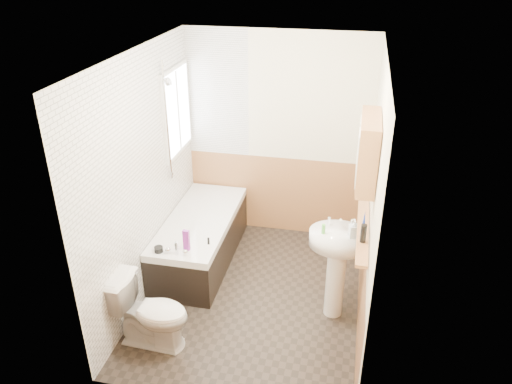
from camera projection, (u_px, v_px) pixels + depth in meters
floor at (253, 295)px, 5.27m from camera, size 2.80×2.80×0.00m
ceiling at (252, 55)px, 4.13m from camera, size 2.80×2.80×0.00m
wall_back at (278, 137)px, 5.93m from camera, size 2.20×0.02×2.50m
wall_front at (210, 279)px, 3.47m from camera, size 2.20×0.02×2.50m
wall_left at (143, 179)px, 4.90m from camera, size 0.02×2.80×2.50m
wall_right at (373, 201)px, 4.50m from camera, size 0.02×2.80×2.50m
wainscot_right at (362, 269)px, 4.84m from camera, size 0.01×2.80×1.00m
wainscot_front at (215, 356)px, 3.83m from camera, size 2.20×0.01×1.00m
wainscot_back at (276, 194)px, 6.25m from camera, size 2.20×0.01×1.00m
tile_cladding_left at (145, 179)px, 4.90m from camera, size 0.01×2.80×2.50m
tile_return_back at (217, 93)px, 5.81m from camera, size 0.75×0.01×1.50m
window at (177, 111)px, 5.54m from camera, size 0.03×0.79×0.99m
bathtub at (201, 238)px, 5.73m from camera, size 0.70×1.68×0.70m
shower_riser at (167, 113)px, 5.18m from camera, size 0.11×0.09×1.30m
toilet at (151, 312)px, 4.51m from camera, size 0.72×0.43×0.69m
sink at (337, 257)px, 4.72m from camera, size 0.55×0.45×1.07m
pine_shelf at (363, 219)px, 4.50m from camera, size 0.10×1.50×0.03m
medicine_cabinet at (368, 151)px, 4.09m from camera, size 0.16×0.65×0.58m
foam_can at (363, 233)px, 4.11m from camera, size 0.06×0.06×0.16m
green_bottle at (364, 222)px, 4.22m from camera, size 0.06×0.06×0.22m
black_jar at (364, 193)px, 4.89m from camera, size 0.10×0.10×0.05m
soap_bottle at (353, 233)px, 4.51m from camera, size 0.12×0.19×0.08m
clear_bottle at (323, 229)px, 4.55m from camera, size 0.04×0.04×0.10m
blue_gel at (186, 240)px, 4.99m from camera, size 0.07×0.05×0.23m
cream_jar at (159, 249)px, 4.99m from camera, size 0.10×0.10×0.06m
orange_bottle at (208, 241)px, 5.11m from camera, size 0.03×0.03×0.07m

